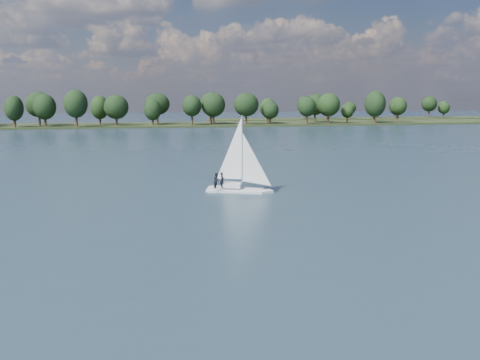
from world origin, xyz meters
name	(u,v)px	position (x,y,z in m)	size (l,w,h in m)	color
ground	(125,151)	(0.00, 100.00, 0.00)	(700.00, 700.00, 0.00)	#233342
far_shore	(117,126)	(0.00, 212.00, 0.00)	(660.00, 40.00, 1.50)	black
far_shore_back	(401,119)	(160.00, 260.00, 0.00)	(220.00, 30.00, 1.40)	black
sailboat	(236,170)	(11.02, 43.90, 2.65)	(7.39, 4.81, 9.48)	silver
treeline	(89,107)	(-10.58, 208.40, 7.98)	(562.32, 74.23, 17.26)	black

